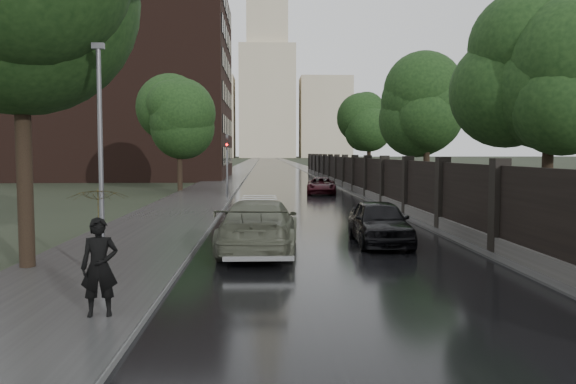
{
  "coord_description": "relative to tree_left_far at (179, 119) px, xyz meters",
  "views": [
    {
      "loc": [
        -1.99,
        -10.38,
        2.86
      ],
      "look_at": [
        -1.16,
        8.88,
        1.5
      ],
      "focal_mm": 35.0,
      "sensor_mm": 36.0,
      "label": 1
    }
  ],
  "objects": [
    {
      "name": "pedestrian_umbrella",
      "position": [
        3.29,
        -31.13,
        -3.38
      ],
      "size": [
        1.09,
        1.1,
        2.56
      ],
      "rotation": [
        0.0,
        0.0,
        0.16
      ],
      "color": "black",
      "rests_on": "sidewalk_left"
    },
    {
      "name": "tree_right_c",
      "position": [
        15.5,
        10.0,
        -0.29
      ],
      "size": [
        4.08,
        4.08,
        7.01
      ],
      "color": "black",
      "rests_on": "ground"
    },
    {
      "name": "volga_sedan",
      "position": [
        5.87,
        -24.36,
        -4.48
      ],
      "size": [
        2.5,
        5.38,
        1.52
      ],
      "primitive_type": "imported",
      "rotation": [
        0.0,
        0.0,
        3.07
      ],
      "color": "#515544",
      "rests_on": "ground"
    },
    {
      "name": "tree_left_far",
      "position": [
        0.0,
        0.0,
        0.0
      ],
      "size": [
        4.25,
        4.25,
        7.39
      ],
      "color": "black",
      "rests_on": "ground"
    },
    {
      "name": "stalinist_tower",
      "position": [
        8.0,
        270.0,
        33.14
      ],
      "size": [
        92.0,
        30.0,
        159.0
      ],
      "color": "tan",
      "rests_on": "ground"
    },
    {
      "name": "verge_right",
      "position": [
        13.5,
        160.0,
        -5.2
      ],
      "size": [
        3.0,
        420.0,
        0.08
      ],
      "primitive_type": "cube",
      "color": "#2D2D2D",
      "rests_on": "ground"
    },
    {
      "name": "road",
      "position": [
        8.0,
        160.0,
        -5.23
      ],
      "size": [
        8.0,
        420.0,
        0.02
      ],
      "primitive_type": "cube",
      "color": "black",
      "rests_on": "ground"
    },
    {
      "name": "car_right_near",
      "position": [
        9.6,
        -23.17,
        -4.55
      ],
      "size": [
        1.72,
        4.1,
        1.39
      ],
      "primitive_type": "imported",
      "rotation": [
        0.0,
        0.0,
        -0.02
      ],
      "color": "black",
      "rests_on": "ground"
    },
    {
      "name": "tree_right_a",
      "position": [
        15.5,
        -22.0,
        -0.29
      ],
      "size": [
        4.08,
        4.08,
        7.01
      ],
      "color": "black",
      "rests_on": "ground"
    },
    {
      "name": "ground",
      "position": [
        8.0,
        -30.0,
        -5.24
      ],
      "size": [
        800.0,
        800.0,
        0.0
      ],
      "primitive_type": "plane",
      "color": "black",
      "rests_on": "ground"
    },
    {
      "name": "brick_building",
      "position": [
        -10.0,
        22.0,
        4.76
      ],
      "size": [
        24.0,
        18.0,
        20.0
      ],
      "primitive_type": "cube",
      "color": "black",
      "rests_on": "ground"
    },
    {
      "name": "tree_right_b",
      "position": [
        15.5,
        -8.0,
        -0.29
      ],
      "size": [
        4.08,
        4.08,
        7.01
      ],
      "color": "black",
      "rests_on": "ground"
    },
    {
      "name": "lamp_post",
      "position": [
        2.6,
        -28.5,
        -2.57
      ],
      "size": [
        0.25,
        0.12,
        5.11
      ],
      "color": "#59595E",
      "rests_on": "ground"
    },
    {
      "name": "car_right_far",
      "position": [
        9.94,
        -2.17,
        -4.66
      ],
      "size": [
        2.32,
        4.35,
        1.16
      ],
      "primitive_type": "imported",
      "rotation": [
        0.0,
        0.0,
        -0.09
      ],
      "color": "black",
      "rests_on": "ground"
    },
    {
      "name": "sidewalk_left",
      "position": [
        2.0,
        160.0,
        -5.16
      ],
      "size": [
        4.0,
        420.0,
        0.16
      ],
      "primitive_type": "cube",
      "color": "#2D2D2D",
      "rests_on": "ground"
    },
    {
      "name": "fence_right",
      "position": [
        12.6,
        2.01,
        -4.23
      ],
      "size": [
        0.45,
        75.72,
        2.7
      ],
      "color": "#383533",
      "rests_on": "ground"
    },
    {
      "name": "traffic_light",
      "position": [
        3.7,
        -5.01,
        -2.84
      ],
      "size": [
        0.16,
        0.32,
        4.0
      ],
      "color": "#59595E",
      "rests_on": "ground"
    }
  ]
}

